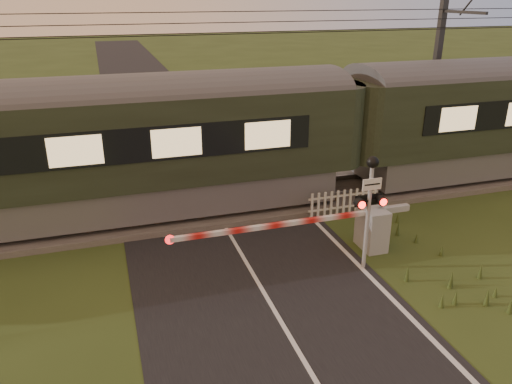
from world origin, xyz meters
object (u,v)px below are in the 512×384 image
object	(u,v)px
catenary_mast	(437,67)
crossing_signal	(370,193)
picket_fence	(344,203)
train	(345,128)
boom_gate	(363,227)

from	to	relation	value
catenary_mast	crossing_signal	bearing A→B (deg)	-133.68
crossing_signal	picket_fence	world-z (taller)	crossing_signal
train	catenary_mast	size ratio (longest dim) A/B	5.92
picket_fence	train	bearing A→B (deg)	65.25
boom_gate	picket_fence	world-z (taller)	boom_gate
boom_gate	crossing_signal	xyz separation A→B (m)	(-0.45, -0.93, 1.42)
boom_gate	crossing_signal	bearing A→B (deg)	-115.88
crossing_signal	catenary_mast	size ratio (longest dim) A/B	0.41
crossing_signal	catenary_mast	bearing A→B (deg)	46.32
train	crossing_signal	world-z (taller)	train
crossing_signal	picket_fence	distance (m)	3.60
boom_gate	catenary_mast	distance (m)	9.52
boom_gate	catenary_mast	world-z (taller)	catenary_mast
crossing_signal	picket_fence	xyz separation A→B (m)	(0.95, 3.07, -1.63)
crossing_signal	picket_fence	bearing A→B (deg)	72.72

